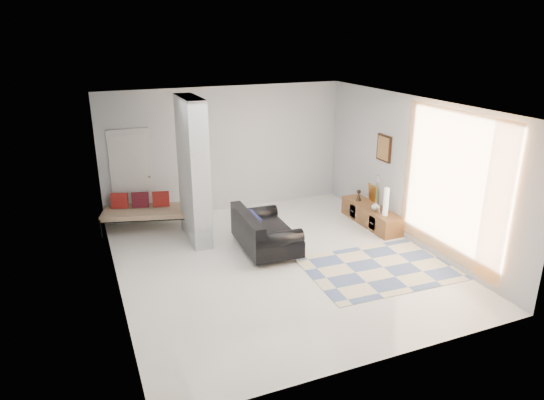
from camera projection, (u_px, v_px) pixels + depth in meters
name	position (u px, v px, depth m)	size (l,w,h in m)	color
floor	(279.00, 262.00, 8.70)	(6.00, 6.00, 0.00)	silver
ceiling	(280.00, 105.00, 7.76)	(6.00, 6.00, 0.00)	white
wall_back	(226.00, 150.00, 10.84)	(6.00, 6.00, 0.00)	silver
wall_front	(382.00, 262.00, 5.62)	(6.00, 6.00, 0.00)	silver
wall_left	(111.00, 210.00, 7.24)	(6.00, 6.00, 0.00)	silver
wall_right	(412.00, 171.00, 9.22)	(6.00, 6.00, 0.00)	silver
partition_column	(193.00, 171.00, 9.22)	(0.35, 1.20, 2.80)	#B7BDBF
hallway_door	(132.00, 177.00, 10.17)	(0.85, 0.06, 2.04)	silver
curtain	(452.00, 186.00, 8.18)	(2.55, 2.55, 0.00)	#FFA143
wall_art	(384.00, 148.00, 9.91)	(0.04, 0.45, 0.55)	#321B0D
media_console	(371.00, 215.00, 10.32)	(0.45, 1.69, 0.80)	brown
loveseat	(263.00, 233.00, 9.07)	(0.98, 1.62, 0.76)	silver
daybed	(147.00, 210.00, 10.02)	(1.96, 1.23, 0.77)	black
area_rug	(383.00, 268.00, 8.49)	(2.68, 1.79, 0.01)	beige
cylinder_lamp	(386.00, 202.00, 9.71)	(0.10, 0.10, 0.57)	silver
bronze_figurine	(359.00, 195.00, 10.58)	(0.12, 0.12, 0.24)	black
vase	(376.00, 206.00, 10.02)	(0.18, 0.18, 0.19)	silver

